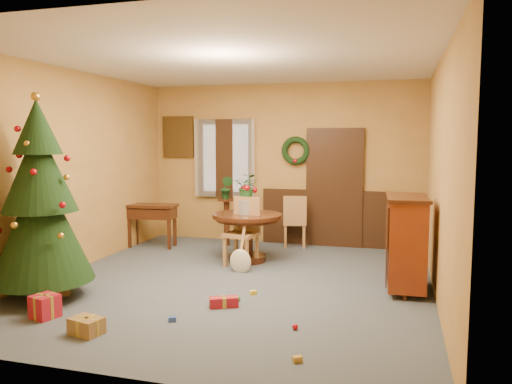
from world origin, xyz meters
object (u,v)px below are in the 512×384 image
(dining_table, at_px, (247,228))
(writing_desk, at_px, (152,215))
(sideboard, at_px, (406,241))
(chair_near, at_px, (244,229))
(christmas_tree, at_px, (40,202))

(dining_table, xyz_separation_m, writing_desk, (-1.92, 0.52, 0.05))
(sideboard, bearing_deg, chair_near, 163.13)
(chair_near, xyz_separation_m, writing_desk, (-1.93, 0.75, 0.02))
(writing_desk, relative_size, sideboard, 0.75)
(christmas_tree, bearing_deg, sideboard, 19.59)
(dining_table, bearing_deg, chair_near, -88.11)
(dining_table, relative_size, writing_desk, 1.21)
(chair_near, relative_size, sideboard, 0.85)
(chair_near, xyz_separation_m, christmas_tree, (-1.83, -2.20, 0.61))
(dining_table, distance_m, chair_near, 0.23)
(christmas_tree, bearing_deg, chair_near, 50.32)
(christmas_tree, relative_size, sideboard, 2.04)
(christmas_tree, bearing_deg, dining_table, 53.15)
(chair_near, bearing_deg, writing_desk, 158.80)
(chair_near, distance_m, christmas_tree, 2.92)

